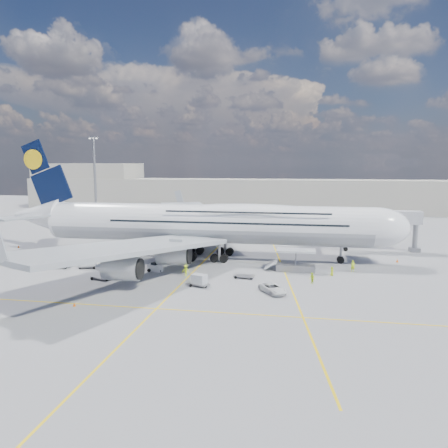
% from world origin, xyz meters
% --- Properties ---
extents(ground, '(300.00, 300.00, 0.00)m').
position_xyz_m(ground, '(0.00, 0.00, 0.00)').
color(ground, gray).
rests_on(ground, ground).
extents(taxi_line_main, '(0.25, 220.00, 0.01)m').
position_xyz_m(taxi_line_main, '(0.00, 0.00, 0.01)').
color(taxi_line_main, yellow).
rests_on(taxi_line_main, ground).
extents(taxi_line_cross, '(120.00, 0.25, 0.01)m').
position_xyz_m(taxi_line_cross, '(0.00, -20.00, 0.01)').
color(taxi_line_cross, yellow).
rests_on(taxi_line_cross, ground).
extents(taxi_line_diag, '(14.16, 99.06, 0.01)m').
position_xyz_m(taxi_line_diag, '(14.00, 10.00, 0.01)').
color(taxi_line_diag, yellow).
rests_on(taxi_line_diag, ground).
extents(airliner, '(77.26, 79.15, 23.71)m').
position_xyz_m(airliner, '(0.26, 10.00, 6.87)').
color(airliner, white).
rests_on(airliner, ground).
extents(jet_bridge, '(18.80, 12.10, 8.50)m').
position_xyz_m(jet_bridge, '(29.81, 20.94, 6.85)').
color(jet_bridge, '#B7B7BC').
rests_on(jet_bridge, ground).
extents(cargo_loader, '(8.53, 3.20, 3.67)m').
position_xyz_m(cargo_loader, '(16.82, 2.89, 1.25)').
color(cargo_loader, silver).
rests_on(cargo_loader, ground).
extents(light_mast, '(3.00, 0.70, 25.50)m').
position_xyz_m(light_mast, '(-40.00, 45.00, 13.21)').
color(light_mast, gray).
rests_on(light_mast, ground).
extents(terminal, '(180.00, 16.00, 12.00)m').
position_xyz_m(terminal, '(0.00, 95.00, 6.00)').
color(terminal, '#B2AD9E').
rests_on(terminal, ground).
extents(hangar, '(40.00, 22.00, 18.00)m').
position_xyz_m(hangar, '(-70.00, 100.00, 9.00)').
color(hangar, '#B2AD9E').
rests_on(hangar, ground).
extents(tree_line, '(160.00, 6.00, 8.00)m').
position_xyz_m(tree_line, '(40.00, 140.00, 4.00)').
color(tree_line, '#193814').
rests_on(tree_line, ground).
extents(dolly_row_a, '(3.01, 2.32, 1.69)m').
position_xyz_m(dolly_row_a, '(-12.39, -6.53, 0.91)').
color(dolly_row_a, gray).
rests_on(dolly_row_a, ground).
extents(dolly_row_b, '(3.74, 2.78, 2.11)m').
position_xyz_m(dolly_row_b, '(-18.63, -1.54, 1.14)').
color(dolly_row_b, gray).
rests_on(dolly_row_b, ground).
extents(dolly_row_c, '(3.50, 2.67, 0.46)m').
position_xyz_m(dolly_row_c, '(-13.13, -8.19, 0.35)').
color(dolly_row_c, gray).
rests_on(dolly_row_c, ground).
extents(dolly_back, '(3.27, 2.24, 1.89)m').
position_xyz_m(dolly_back, '(-23.52, -2.14, 1.02)').
color(dolly_back, gray).
rests_on(dolly_back, ground).
extents(dolly_nose_far, '(3.35, 2.12, 0.46)m').
position_xyz_m(dolly_nose_far, '(8.95, -3.41, 0.36)').
color(dolly_nose_far, gray).
rests_on(dolly_nose_far, ground).
extents(dolly_nose_near, '(3.21, 2.41, 1.81)m').
position_xyz_m(dolly_nose_near, '(2.98, -9.23, 0.98)').
color(dolly_nose_near, gray).
rests_on(dolly_nose_near, ground).
extents(baggage_tug, '(2.77, 1.97, 1.57)m').
position_xyz_m(baggage_tug, '(-6.40, -1.89, 0.70)').
color(baggage_tug, white).
rests_on(baggage_tug, ground).
extents(catering_truck_inner, '(7.36, 3.16, 4.31)m').
position_xyz_m(catering_truck_inner, '(-12.69, 19.63, 2.03)').
color(catering_truck_inner, gray).
rests_on(catering_truck_inner, ground).
extents(catering_truck_outer, '(6.51, 3.16, 3.74)m').
position_xyz_m(catering_truck_outer, '(-12.58, 39.00, 1.74)').
color(catering_truck_outer, gray).
rests_on(catering_truck_outer, ground).
extents(service_van, '(4.63, 5.30, 1.36)m').
position_xyz_m(service_van, '(14.00, -10.80, 0.68)').
color(service_van, silver).
rests_on(service_van, ground).
extents(crew_nose, '(0.78, 0.59, 1.94)m').
position_xyz_m(crew_nose, '(26.54, 3.92, 0.97)').
color(crew_nose, '#CFF619').
rests_on(crew_nose, ground).
extents(crew_loader, '(1.02, 1.08, 1.75)m').
position_xyz_m(crew_loader, '(19.55, -5.02, 0.88)').
color(crew_loader, '#B7DF17').
rests_on(crew_loader, ground).
extents(crew_wing, '(0.70, 1.20, 1.92)m').
position_xyz_m(crew_wing, '(-14.74, 2.86, 0.96)').
color(crew_wing, '#C3F019').
rests_on(crew_wing, ground).
extents(crew_van, '(0.72, 0.86, 1.50)m').
position_xyz_m(crew_van, '(22.86, 0.61, 0.75)').
color(crew_van, '#DFF91A').
rests_on(crew_van, ground).
extents(crew_tug, '(1.24, 0.73, 1.89)m').
position_xyz_m(crew_tug, '(-0.49, -3.91, 0.95)').
color(crew_tug, '#C8EF19').
rests_on(crew_tug, ground).
extents(cone_nose, '(0.48, 0.48, 0.62)m').
position_xyz_m(cone_nose, '(35.42, 12.63, 0.30)').
color(cone_nose, orange).
rests_on(cone_nose, ground).
extents(cone_wing_left_inner, '(0.48, 0.48, 0.61)m').
position_xyz_m(cone_wing_left_inner, '(-5.28, 26.44, 0.29)').
color(cone_wing_left_inner, orange).
rests_on(cone_wing_left_inner, ground).
extents(cone_wing_left_outer, '(0.46, 0.46, 0.59)m').
position_xyz_m(cone_wing_left_outer, '(-19.06, 31.19, 0.28)').
color(cone_wing_left_outer, orange).
rests_on(cone_wing_left_outer, ground).
extents(cone_wing_right_inner, '(0.47, 0.47, 0.59)m').
position_xyz_m(cone_wing_right_inner, '(-9.14, -7.16, 0.29)').
color(cone_wing_right_inner, orange).
rests_on(cone_wing_right_inner, ground).
extents(cone_wing_right_outer, '(0.38, 0.38, 0.48)m').
position_xyz_m(cone_wing_right_outer, '(-10.67, -20.95, 0.23)').
color(cone_wing_right_outer, orange).
rests_on(cone_wing_right_outer, ground).
extents(cone_tail, '(0.44, 0.44, 0.56)m').
position_xyz_m(cone_tail, '(-42.41, 12.90, 0.27)').
color(cone_tail, orange).
rests_on(cone_tail, ground).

